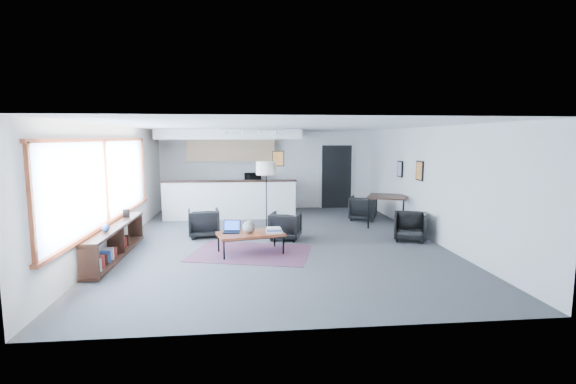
{
  "coord_description": "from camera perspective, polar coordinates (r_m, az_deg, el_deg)",
  "views": [
    {
      "loc": [
        -0.73,
        -9.31,
        2.34
      ],
      "look_at": [
        0.26,
        0.4,
        1.07
      ],
      "focal_mm": 26.0,
      "sensor_mm": 36.0,
      "label": 1
    }
  ],
  "objects": [
    {
      "name": "room",
      "position": [
        9.4,
        -1.31,
        1.04
      ],
      "size": [
        7.02,
        9.02,
        2.62
      ],
      "color": "#474749",
      "rests_on": "ground"
    },
    {
      "name": "window",
      "position": [
        8.89,
        -23.67,
        1.07
      ],
      "size": [
        0.1,
        5.95,
        1.66
      ],
      "color": "#8CBFFF",
      "rests_on": "room"
    },
    {
      "name": "console",
      "position": [
        8.89,
        -22.58,
        -6.28
      ],
      "size": [
        0.35,
        3.0,
        0.8
      ],
      "color": "black",
      "rests_on": "floor"
    },
    {
      "name": "kitchenette",
      "position": [
        13.07,
        -7.85,
        3.1
      ],
      "size": [
        4.2,
        1.96,
        2.6
      ],
      "color": "white",
      "rests_on": "floor"
    },
    {
      "name": "doorway",
      "position": [
        14.12,
        6.62,
        2.2
      ],
      "size": [
        1.1,
        0.12,
        2.15
      ],
      "color": "black",
      "rests_on": "room"
    },
    {
      "name": "track_light",
      "position": [
        11.52,
        -5.15,
        8.3
      ],
      "size": [
        1.6,
        0.07,
        0.15
      ],
      "color": "silver",
      "rests_on": "room"
    },
    {
      "name": "wall_art_lower",
      "position": [
        10.61,
        17.55,
        2.78
      ],
      "size": [
        0.03,
        0.38,
        0.48
      ],
      "color": "black",
      "rests_on": "room"
    },
    {
      "name": "wall_art_upper",
      "position": [
        11.82,
        15.05,
        3.06
      ],
      "size": [
        0.03,
        0.34,
        0.44
      ],
      "color": "black",
      "rests_on": "room"
    },
    {
      "name": "kilim_rug",
      "position": [
        8.64,
        -5.12,
        -8.3
      ],
      "size": [
        2.67,
        2.13,
        0.01
      ],
      "rotation": [
        0.0,
        0.0,
        -0.25
      ],
      "color": "#522B40",
      "rests_on": "floor"
    },
    {
      "name": "coffee_table",
      "position": [
        8.54,
        -5.15,
        -5.79
      ],
      "size": [
        1.44,
        0.99,
        0.43
      ],
      "rotation": [
        0.0,
        0.0,
        0.24
      ],
      "color": "maroon",
      "rests_on": "floor"
    },
    {
      "name": "laptop",
      "position": [
        8.62,
        -7.69,
        -5.0
      ],
      "size": [
        0.36,
        0.31,
        0.24
      ],
      "rotation": [
        0.0,
        0.0,
        -0.09
      ],
      "color": "black",
      "rests_on": "coffee_table"
    },
    {
      "name": "ceramic_pot",
      "position": [
        8.47,
        -5.38,
        -4.78
      ],
      "size": [
        0.26,
        0.26,
        0.26
      ],
      "rotation": [
        0.0,
        0.0,
        -0.39
      ],
      "color": "gray",
      "rests_on": "coffee_table"
    },
    {
      "name": "book_stack",
      "position": [
        8.53,
        -1.94,
        -5.23
      ],
      "size": [
        0.34,
        0.27,
        0.1
      ],
      "rotation": [
        0.0,
        0.0,
        0.02
      ],
      "color": "silver",
      "rests_on": "coffee_table"
    },
    {
      "name": "coaster",
      "position": [
        8.32,
        -4.34,
        -5.89
      ],
      "size": [
        0.14,
        0.14,
        0.01
      ],
      "rotation": [
        0.0,
        0.0,
        -0.33
      ],
      "color": "#E5590C",
      "rests_on": "coffee_table"
    },
    {
      "name": "armchair_left",
      "position": [
        10.14,
        -11.47,
        -3.99
      ],
      "size": [
        0.79,
        0.75,
        0.73
      ],
      "primitive_type": "imported",
      "rotation": [
        0.0,
        0.0,
        3.28
      ],
      "color": "black",
      "rests_on": "floor"
    },
    {
      "name": "armchair_right",
      "position": [
        9.7,
        -0.37,
        -4.47
      ],
      "size": [
        0.83,
        0.8,
        0.69
      ],
      "primitive_type": "imported",
      "rotation": [
        0.0,
        0.0,
        2.83
      ],
      "color": "black",
      "rests_on": "floor"
    },
    {
      "name": "floor_lamp",
      "position": [
        10.43,
        -2.99,
        2.92
      ],
      "size": [
        0.55,
        0.55,
        1.76
      ],
      "rotation": [
        0.0,
        0.0,
        0.1
      ],
      "color": "black",
      "rests_on": "floor"
    },
    {
      "name": "dining_table",
      "position": [
        11.34,
        13.47,
        -0.87
      ],
      "size": [
        1.29,
        1.29,
        0.82
      ],
      "rotation": [
        0.0,
        0.0,
        -0.43
      ],
      "color": "black",
      "rests_on": "floor"
    },
    {
      "name": "dining_chair_near",
      "position": [
        9.99,
        16.33,
        -4.67
      ],
      "size": [
        0.75,
        0.73,
        0.61
      ],
      "primitive_type": "imported",
      "rotation": [
        0.0,
        0.0,
        -0.36
      ],
      "color": "black",
      "rests_on": "floor"
    },
    {
      "name": "dining_chair_far",
      "position": [
        12.17,
        10.21,
        -2.3
      ],
      "size": [
        0.8,
        0.78,
        0.63
      ],
      "primitive_type": "imported",
      "rotation": [
        0.0,
        0.0,
        2.72
      ],
      "color": "black",
      "rests_on": "floor"
    },
    {
      "name": "microwave",
      "position": [
        13.52,
        -4.86,
        2.13
      ],
      "size": [
        0.54,
        0.33,
        0.35
      ],
      "primitive_type": "imported",
      "rotation": [
        0.0,
        0.0,
        0.08
      ],
      "color": "black",
      "rests_on": "kitchenette"
    }
  ]
}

